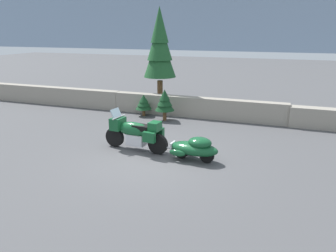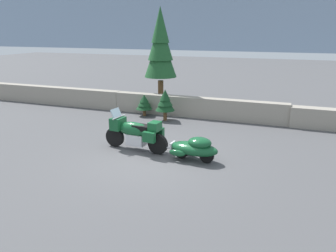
# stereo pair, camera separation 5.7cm
# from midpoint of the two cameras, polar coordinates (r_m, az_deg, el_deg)

# --- Properties ---
(ground_plane) EXTENTS (80.00, 80.00, 0.00)m
(ground_plane) POSITION_cam_midpoint_polar(r_m,az_deg,el_deg) (10.15, -3.18, -5.69)
(ground_plane) COLOR #4C4C4F
(stone_guard_wall) EXTENTS (24.00, 0.58, 0.93)m
(stone_guard_wall) POSITION_cam_midpoint_polar(r_m,az_deg,el_deg) (14.81, 5.76, 3.17)
(stone_guard_wall) COLOR gray
(stone_guard_wall) RESTS_ON ground
(distant_ridgeline) EXTENTS (240.00, 80.00, 16.00)m
(distant_ridgeline) POSITION_cam_midpoint_polar(r_m,az_deg,el_deg) (104.10, 19.40, 17.78)
(distant_ridgeline) COLOR #7F93AD
(distant_ridgeline) RESTS_ON ground
(touring_motorcycle) EXTENTS (2.31, 0.87, 1.33)m
(touring_motorcycle) POSITION_cam_midpoint_polar(r_m,az_deg,el_deg) (10.69, -5.60, -1.05)
(touring_motorcycle) COLOR black
(touring_motorcycle) RESTS_ON ground
(car_shaped_trailer) EXTENTS (2.22, 0.86, 0.76)m
(car_shaped_trailer) POSITION_cam_midpoint_polar(r_m,az_deg,el_deg) (9.87, 4.78, -3.81)
(car_shaped_trailer) COLOR black
(car_shaped_trailer) RESTS_ON ground
(pine_tree_tall) EXTENTS (1.58, 1.58, 4.93)m
(pine_tree_tall) POSITION_cam_midpoint_polar(r_m,az_deg,el_deg) (16.15, -1.23, 13.80)
(pine_tree_tall) COLOR brown
(pine_tree_tall) RESTS_ON ground
(pine_sapling_near) EXTENTS (0.84, 0.84, 1.38)m
(pine_sapling_near) POSITION_cam_midpoint_polar(r_m,az_deg,el_deg) (14.18, -0.39, 4.37)
(pine_sapling_near) COLOR brown
(pine_sapling_near) RESTS_ON ground
(pine_sapling_farther) EXTENTS (0.76, 0.76, 0.99)m
(pine_sapling_farther) POSITION_cam_midpoint_polar(r_m,az_deg,el_deg) (15.06, -4.08, 4.09)
(pine_sapling_farther) COLOR brown
(pine_sapling_farther) RESTS_ON ground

